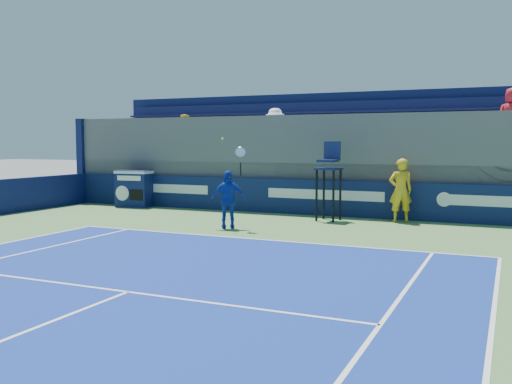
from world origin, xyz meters
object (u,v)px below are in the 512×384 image
at_px(ball_person, 401,190).
at_px(umpire_chair, 329,172).
at_px(tennis_player, 229,199).
at_px(match_clock, 134,188).

distance_m(ball_person, umpire_chair, 2.24).
bearing_deg(tennis_player, match_clock, 149.37).
relative_size(ball_person, match_clock, 1.39).
bearing_deg(match_clock, umpire_chair, -4.49).
height_order(umpire_chair, tennis_player, tennis_player).
bearing_deg(ball_person, match_clock, -23.76).
bearing_deg(tennis_player, umpire_chair, 53.00).
relative_size(ball_person, umpire_chair, 0.79).
distance_m(ball_person, tennis_player, 5.37).
distance_m(match_clock, tennis_player, 6.67).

